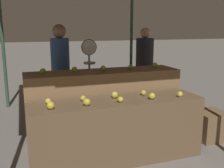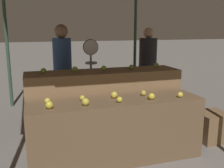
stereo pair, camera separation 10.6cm
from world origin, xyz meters
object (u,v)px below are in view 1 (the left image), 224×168
Objects in this scene: person_vendor_at_scale at (61,67)px; produce_scale at (89,65)px; wooden_crate_side at (209,125)px; person_customer_left at (144,61)px.

produce_scale is at bearing 115.69° from person_vendor_at_scale.
person_vendor_at_scale is 4.01× the size of wooden_crate_side.
wooden_crate_side is at bearing 83.93° from person_customer_left.
person_customer_left is 2.25m from wooden_crate_side.
wooden_crate_side is at bearing 119.63° from person_vendor_at_scale.
person_vendor_at_scale reaches higher than produce_scale.
produce_scale reaches higher than wooden_crate_side.
person_vendor_at_scale is 2.09m from person_customer_left.
wooden_crate_side is (0.13, -2.11, -0.77)m from person_customer_left.
person_customer_left reaches higher than wooden_crate_side.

